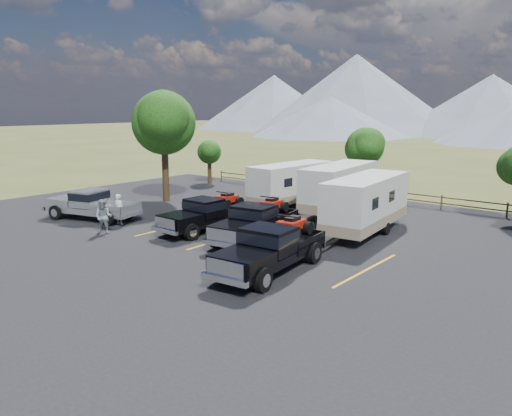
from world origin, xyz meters
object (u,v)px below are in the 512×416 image
Objects in this scene: trailer_right at (366,204)px; person_b at (104,217)px; rig_right at (272,247)px; pickup_silver at (92,204)px; tree_big_nw at (164,123)px; trailer_left at (292,184)px; rig_left at (207,213)px; trailer_center at (339,188)px; rig_center at (256,221)px; person_a at (119,209)px.

trailer_right is 4.71× the size of person_b.
pickup_silver is at bearing 170.88° from rig_right.
pickup_silver is at bearing -78.95° from tree_big_nw.
pickup_silver is (-6.95, -10.86, -0.59)m from trailer_left.
trailer_left is (-0.27, 8.32, 0.57)m from rig_left.
trailer_center is (3.31, 8.49, 0.66)m from rig_left.
person_b is (-3.39, -12.45, -0.59)m from trailer_left.
trailer_center reaches higher than trailer_right.
trailer_right is at bearing 101.86° from pickup_silver.
trailer_center is 15.26m from pickup_silver.
rig_right is at bearing -32.83° from person_b.
rig_left is at bearing -118.09° from trailer_center.
trailer_left is at bearing 104.95° from rig_center.
rig_left is at bearing 11.19° from person_b.
tree_big_nw is 1.19× the size of rig_right.
trailer_left is at bearing -117.98° from person_a.
trailer_center is (3.58, 0.17, 0.09)m from trailer_left.
trailer_right is (3.71, -3.57, -0.02)m from trailer_center.
trailer_center is 14.43m from person_b.
person_a is at bearing 81.47° from pickup_silver.
tree_big_nw is 8.89m from person_a.
pickup_silver is at bearing -158.35° from trailer_right.
person_a is (-8.22, -10.73, -0.73)m from trailer_center.
trailer_left is at bearing 175.90° from trailer_center.
rig_center reaches higher than person_b.
rig_right reaches higher than pickup_silver.
rig_left reaches higher than pickup_silver.
trailer_left is 0.95× the size of trailer_right.
rig_right is 3.51× the size of person_b.
tree_big_nw reaches higher than person_a.
trailer_center is 1.42× the size of pickup_silver.
person_b is at bearing -59.98° from tree_big_nw.
trailer_right reaches higher than rig_left.
rig_left is at bearing 171.15° from rig_center.
trailer_center reaches higher than pickup_silver.
tree_big_nw is at bearing -167.70° from trailer_center.
rig_right is 12.36m from trailer_center.
rig_center is 6.10m from trailer_right.
rig_left is 9.14m from trailer_center.
tree_big_nw is at bearing 150.91° from rig_center.
pickup_silver is (-10.66, -2.55, -0.06)m from rig_center.
rig_left is 5.40m from person_a.
person_b is (1.26, -1.88, 0.05)m from person_a.
rig_right is at bearing -54.37° from trailer_left.
trailer_right reaches higher than rig_right.
rig_right is at bearing 71.19° from pickup_silver.
trailer_center is at bearing 6.29° from trailer_left.
rig_left is at bearing -84.54° from trailer_left.
rig_center is at bearing -62.30° from trailer_left.
person_b reaches higher than pickup_silver.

